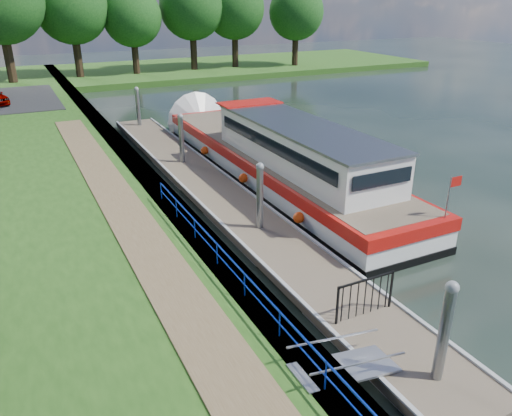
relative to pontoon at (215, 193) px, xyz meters
name	(u,v)px	position (x,y,z in m)	size (l,w,h in m)	color
ground	(418,377)	(0.00, -13.00, -0.18)	(160.00, 160.00, 0.00)	black
bank_edge	(148,184)	(-2.55, 2.00, 0.20)	(1.10, 90.00, 0.78)	#473D2D
far_bank	(185,69)	(12.00, 39.00, 0.12)	(60.00, 18.00, 0.60)	#214914
footpath	(148,247)	(-4.40, -5.00, 0.62)	(1.60, 40.00, 0.05)	brown
blue_fence	(261,297)	(-2.75, -10.00, 1.13)	(0.04, 18.04, 0.72)	#0C2DBF
pontoon	(215,193)	(0.00, 0.00, 0.00)	(2.50, 30.00, 0.56)	brown
mooring_piles	(214,171)	(0.00, 0.00, 1.10)	(0.30, 27.30, 3.55)	gray
gangway	(345,367)	(-1.85, -12.50, 0.44)	(2.58, 1.00, 0.92)	#A5A8AD
gate_panel	(365,292)	(0.00, -10.80, 0.97)	(1.85, 0.05, 1.15)	black
barge	(269,155)	(3.60, 1.53, 0.90)	(4.36, 21.15, 4.78)	black
horizon_trees	(58,1)	(-1.61, 35.68, 7.76)	(54.38, 10.03, 12.87)	#332316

